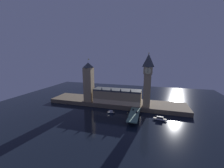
% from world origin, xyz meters
% --- Properties ---
extents(ground_plane, '(400.00, 400.00, 0.00)m').
position_xyz_m(ground_plane, '(0.00, 0.00, 0.00)').
color(ground_plane, black).
extents(embankment, '(220.00, 42.00, 6.38)m').
position_xyz_m(embankment, '(0.00, 39.00, 3.19)').
color(embankment, brown).
rests_on(embankment, ground_plane).
extents(parliament_hall, '(73.86, 21.40, 25.77)m').
position_xyz_m(parliament_hall, '(4.70, 31.03, 17.08)').
color(parliament_hall, tan).
rests_on(parliament_hall, embankment).
extents(clock_tower, '(12.22, 12.33, 76.93)m').
position_xyz_m(clock_tower, '(49.64, 26.46, 47.16)').
color(clock_tower, tan).
rests_on(clock_tower, embankment).
extents(victoria_tower, '(13.84, 13.84, 68.42)m').
position_xyz_m(victoria_tower, '(-42.06, 28.28, 37.73)').
color(victoria_tower, tan).
rests_on(victoria_tower, embankment).
extents(bridge, '(12.44, 46.00, 6.14)m').
position_xyz_m(bridge, '(35.84, -5.00, 4.56)').
color(bridge, slate).
rests_on(bridge, ground_plane).
extents(car_northbound_lead, '(1.94, 4.30, 1.45)m').
position_xyz_m(car_northbound_lead, '(33.10, 7.60, 6.82)').
color(car_northbound_lead, black).
rests_on(car_northbound_lead, bridge).
extents(car_southbound_trail, '(1.85, 4.78, 1.32)m').
position_xyz_m(car_southbound_trail, '(38.57, 0.91, 6.76)').
color(car_southbound_trail, black).
rests_on(car_southbound_trail, bridge).
extents(pedestrian_near_rail, '(0.38, 0.38, 1.85)m').
position_xyz_m(pedestrian_near_rail, '(30.36, -17.32, 7.12)').
color(pedestrian_near_rail, black).
rests_on(pedestrian_near_rail, bridge).
extents(pedestrian_mid_walk, '(0.38, 0.38, 1.73)m').
position_xyz_m(pedestrian_mid_walk, '(41.31, -3.78, 7.05)').
color(pedestrian_mid_walk, black).
rests_on(pedestrian_mid_walk, bridge).
extents(street_lamp_near, '(1.34, 0.60, 7.07)m').
position_xyz_m(street_lamp_near, '(29.96, -19.72, 10.55)').
color(street_lamp_near, '#2D3333').
rests_on(street_lamp_near, bridge).
extents(street_lamp_mid, '(1.34, 0.60, 7.13)m').
position_xyz_m(street_lamp_mid, '(41.71, -5.00, 10.59)').
color(street_lamp_mid, '#2D3333').
rests_on(street_lamp_mid, bridge).
extents(boat_upstream, '(11.77, 4.14, 4.08)m').
position_xyz_m(boat_upstream, '(2.66, 2.08, 1.49)').
color(boat_upstream, '#1E2842').
rests_on(boat_upstream, ground_plane).
extents(boat_downstream, '(18.06, 5.43, 4.77)m').
position_xyz_m(boat_downstream, '(67.61, -1.22, 1.74)').
color(boat_downstream, white).
rests_on(boat_downstream, ground_plane).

